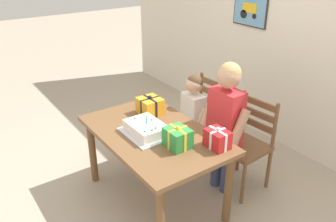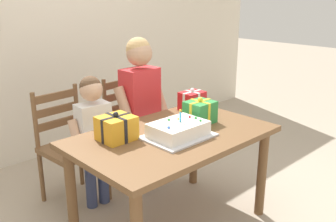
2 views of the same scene
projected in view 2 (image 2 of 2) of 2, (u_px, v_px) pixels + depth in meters
back_wall at (40, 29)px, 3.66m from camera, size 6.40×0.11×2.60m
dining_table at (172, 147)px, 2.58m from camera, size 1.36×0.85×0.72m
birthday_cake at (178, 130)px, 2.47m from camera, size 0.44×0.34×0.19m
gift_box_red_large at (116, 128)px, 2.43m from camera, size 0.22×0.21×0.19m
gift_box_beside_cake at (200, 112)px, 2.74m from camera, size 0.21×0.18×0.20m
gift_box_corner_small at (192, 101)px, 3.05m from camera, size 0.20×0.15×0.19m
chair_left at (70, 146)px, 3.00m from camera, size 0.45×0.45×0.92m
chair_right at (133, 127)px, 3.42m from camera, size 0.45×0.45×0.92m
child_older at (140, 99)px, 3.11m from camera, size 0.48×0.27×1.30m
child_younger at (94, 130)px, 2.85m from camera, size 0.39×0.23×1.06m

